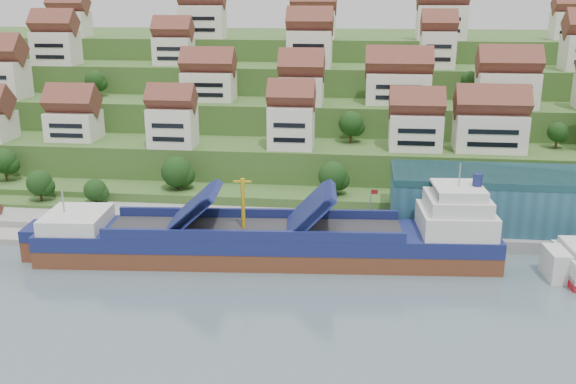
# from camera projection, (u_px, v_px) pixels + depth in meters

# --- Properties ---
(ground) EXTENTS (300.00, 300.00, 0.00)m
(ground) POSITION_uv_depth(u_px,v_px,m) (262.00, 261.00, 107.85)
(ground) COLOR slate
(ground) RESTS_ON ground
(quay) EXTENTS (180.00, 14.00, 2.20)m
(quay) POSITION_uv_depth(u_px,v_px,m) (380.00, 229.00, 119.56)
(quay) COLOR gray
(quay) RESTS_ON ground
(hillside) EXTENTS (260.00, 128.00, 31.00)m
(hillside) POSITION_uv_depth(u_px,v_px,m) (312.00, 102.00, 203.08)
(hillside) COLOR #2D4C1E
(hillside) RESTS_ON ground
(hillside_village) EXTENTS (157.54, 64.34, 29.28)m
(hillside_village) POSITION_uv_depth(u_px,v_px,m) (314.00, 74.00, 157.84)
(hillside_village) COLOR silver
(hillside_village) RESTS_ON ground
(hillside_trees) EXTENTS (141.59, 62.39, 28.96)m
(hillside_trees) POSITION_uv_depth(u_px,v_px,m) (229.00, 139.00, 139.99)
(hillside_trees) COLOR #193C14
(hillside_trees) RESTS_ON ground
(warehouse) EXTENTS (60.00, 15.00, 10.00)m
(warehouse) POSITION_uv_depth(u_px,v_px,m) (559.00, 201.00, 116.14)
(warehouse) COLOR #255366
(warehouse) RESTS_ON quay
(flagpole) EXTENTS (1.28, 0.16, 8.00)m
(flagpole) POSITION_uv_depth(u_px,v_px,m) (371.00, 208.00, 113.33)
(flagpole) COLOR gray
(flagpole) RESTS_ON quay
(cargo_ship) EXTENTS (76.73, 17.48, 16.85)m
(cargo_ship) POSITION_uv_depth(u_px,v_px,m) (280.00, 241.00, 107.65)
(cargo_ship) COLOR #5C301C
(cargo_ship) RESTS_ON ground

